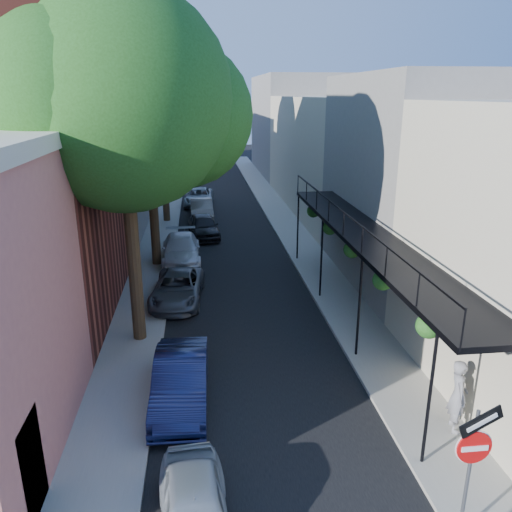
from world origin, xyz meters
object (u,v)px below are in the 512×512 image
object	(u,v)px
parked_car_f	(202,210)
parked_car_g	(199,197)
parked_car_b	(181,381)
pedestrian	(458,396)
parked_car_d	(181,249)
oak_mid	(157,119)
parked_car_c	(178,288)
parked_car_e	(204,226)
oak_near	(137,104)
oak_far	(167,92)
sign_post	(473,452)
parked_car_a	(195,512)

from	to	relation	value
parked_car_f	parked_car_g	world-z (taller)	parked_car_f
parked_car_b	pedestrian	world-z (taller)	pedestrian
parked_car_d	parked_car_g	bearing A→B (deg)	84.30
oak_mid	parked_car_f	xyz separation A→B (m)	(1.95, 9.17, -6.37)
parked_car_c	parked_car_e	xyz separation A→B (m)	(1.20, 9.72, 0.09)
oak_near	oak_mid	bearing A→B (deg)	90.37
oak_far	parked_car_d	world-z (taller)	oak_far
parked_car_b	parked_car_f	size ratio (longest dim) A/B	0.99
oak_near	parked_car_e	xyz separation A→B (m)	(1.97, 12.76, -7.20)
sign_post	pedestrian	world-z (taller)	sign_post
sign_post	parked_car_c	world-z (taller)	sign_post
parked_car_d	oak_near	bearing A→B (deg)	-97.04
parked_car_c	pedestrian	size ratio (longest dim) A/B	2.21
parked_car_b	pedestrian	size ratio (longest dim) A/B	2.15
parked_car_f	parked_car_g	xyz separation A→B (m)	(-0.17, 4.71, -0.04)
parked_car_e	parked_car_f	size ratio (longest dim) A/B	0.95
parked_car_a	parked_car_f	bearing A→B (deg)	85.05
sign_post	parked_car_e	size ratio (longest dim) A/B	0.75
parked_car_b	parked_car_g	xyz separation A→B (m)	(0.63, 25.97, -0.03)
parked_car_d	parked_car_g	xyz separation A→B (m)	(0.97, 13.69, -0.03)
sign_post	parked_car_b	world-z (taller)	sign_post
parked_car_g	oak_far	bearing A→B (deg)	-107.16
oak_mid	sign_post	bearing A→B (deg)	-69.14
oak_far	parked_car_g	xyz separation A→B (m)	(1.72, 4.84, -7.61)
parked_car_e	parked_car_a	bearing A→B (deg)	-98.33
oak_mid	parked_car_d	distance (m)	6.44
parked_car_a	parked_car_c	size ratio (longest dim) A/B	0.81
parked_car_d	pedestrian	size ratio (longest dim) A/B	2.42
parked_car_f	pedestrian	xyz separation A→B (m)	(6.07, -23.36, 0.39)
oak_near	oak_mid	xyz separation A→B (m)	(-0.05, 7.97, -0.82)
parked_car_d	parked_car_g	distance (m)	13.73
sign_post	parked_car_g	distance (m)	31.54
parked_car_b	pedestrian	xyz separation A→B (m)	(6.86, -2.10, 0.40)
pedestrian	parked_car_d	bearing A→B (deg)	38.33
parked_car_a	parked_car_b	bearing A→B (deg)	90.87
oak_mid	oak_far	bearing A→B (deg)	89.59
parked_car_a	pedestrian	xyz separation A→B (m)	(6.48, 2.40, 0.49)
sign_post	parked_car_f	bearing A→B (deg)	99.93
oak_far	parked_car_f	world-z (taller)	oak_far
oak_far	parked_car_d	distance (m)	11.68
oak_near	parked_car_c	distance (m)	7.94
parked_car_a	parked_car_b	xyz separation A→B (m)	(-0.39, 4.50, 0.09)
parked_car_c	parked_car_a	bearing A→B (deg)	-81.28
parked_car_a	parked_car_g	xyz separation A→B (m)	(0.25, 30.47, 0.06)
oak_near	parked_car_c	bearing A→B (deg)	75.87
parked_car_a	parked_car_e	size ratio (longest dim) A/B	0.86
oak_far	parked_car_f	bearing A→B (deg)	4.07
parked_car_d	pedestrian	xyz separation A→B (m)	(7.20, -14.37, 0.40)
oak_near	parked_car_f	xyz separation A→B (m)	(1.90, 17.14, -7.19)
pedestrian	parked_car_a	bearing A→B (deg)	122.08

